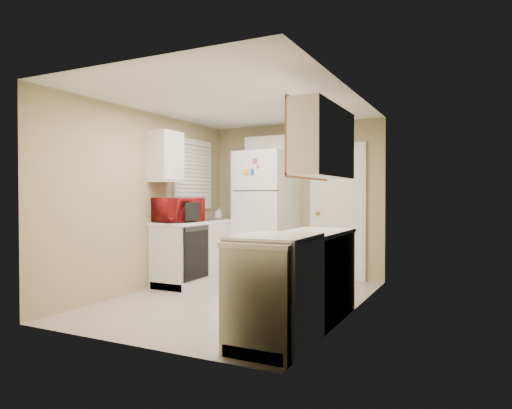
% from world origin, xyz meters
% --- Properties ---
extents(floor, '(3.80, 3.80, 0.00)m').
position_xyz_m(floor, '(0.00, 0.00, 0.00)').
color(floor, beige).
rests_on(floor, ground).
extents(ceiling, '(3.80, 3.80, 0.00)m').
position_xyz_m(ceiling, '(0.00, 0.00, 2.40)').
color(ceiling, white).
rests_on(ceiling, floor).
extents(wall_left, '(3.80, 3.80, 0.00)m').
position_xyz_m(wall_left, '(-1.40, 0.00, 1.20)').
color(wall_left, tan).
rests_on(wall_left, floor).
extents(wall_right, '(3.80, 3.80, 0.00)m').
position_xyz_m(wall_right, '(1.40, 0.00, 1.20)').
color(wall_right, tan).
rests_on(wall_right, floor).
extents(wall_back, '(2.80, 2.80, 0.00)m').
position_xyz_m(wall_back, '(0.00, 1.90, 1.20)').
color(wall_back, tan).
rests_on(wall_back, floor).
extents(wall_front, '(2.80, 2.80, 0.00)m').
position_xyz_m(wall_front, '(0.00, -1.90, 1.20)').
color(wall_front, tan).
rests_on(wall_front, floor).
extents(left_counter, '(0.60, 1.80, 0.90)m').
position_xyz_m(left_counter, '(-1.10, 0.90, 0.45)').
color(left_counter, silver).
rests_on(left_counter, floor).
extents(dishwasher, '(0.03, 0.58, 0.72)m').
position_xyz_m(dishwasher, '(-0.81, 0.30, 0.49)').
color(dishwasher, black).
rests_on(dishwasher, floor).
extents(sink, '(0.54, 0.74, 0.16)m').
position_xyz_m(sink, '(-1.10, 1.05, 0.86)').
color(sink, gray).
rests_on(sink, left_counter).
extents(microwave, '(0.69, 0.51, 0.41)m').
position_xyz_m(microwave, '(-1.11, 0.31, 1.05)').
color(microwave, maroon).
rests_on(microwave, left_counter).
extents(soap_bottle, '(0.08, 0.09, 0.18)m').
position_xyz_m(soap_bottle, '(-1.15, 1.47, 1.00)').
color(soap_bottle, white).
rests_on(soap_bottle, left_counter).
extents(window_blinds, '(0.10, 0.98, 1.08)m').
position_xyz_m(window_blinds, '(-1.36, 1.05, 1.60)').
color(window_blinds, silver).
rests_on(window_blinds, wall_left).
extents(upper_cabinet_left, '(0.30, 0.45, 0.70)m').
position_xyz_m(upper_cabinet_left, '(-1.25, 0.22, 1.80)').
color(upper_cabinet_left, silver).
rests_on(upper_cabinet_left, wall_left).
extents(refrigerator, '(0.89, 0.87, 1.95)m').
position_xyz_m(refrigerator, '(-0.36, 1.58, 0.97)').
color(refrigerator, white).
rests_on(refrigerator, floor).
extents(cabinet_over_fridge, '(0.70, 0.30, 0.40)m').
position_xyz_m(cabinet_over_fridge, '(-0.40, 1.75, 2.00)').
color(cabinet_over_fridge, silver).
rests_on(cabinet_over_fridge, wall_back).
extents(interior_door, '(0.86, 0.06, 2.08)m').
position_xyz_m(interior_door, '(0.70, 1.86, 1.02)').
color(interior_door, white).
rests_on(interior_door, floor).
extents(right_counter, '(0.60, 2.00, 0.90)m').
position_xyz_m(right_counter, '(1.10, -0.80, 0.45)').
color(right_counter, silver).
rests_on(right_counter, floor).
extents(stove, '(0.65, 0.80, 0.94)m').
position_xyz_m(stove, '(1.10, -1.35, 0.47)').
color(stove, white).
rests_on(stove, floor).
extents(upper_cabinet_right, '(0.30, 1.20, 0.70)m').
position_xyz_m(upper_cabinet_right, '(1.25, -0.50, 1.80)').
color(upper_cabinet_right, silver).
rests_on(upper_cabinet_right, wall_right).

